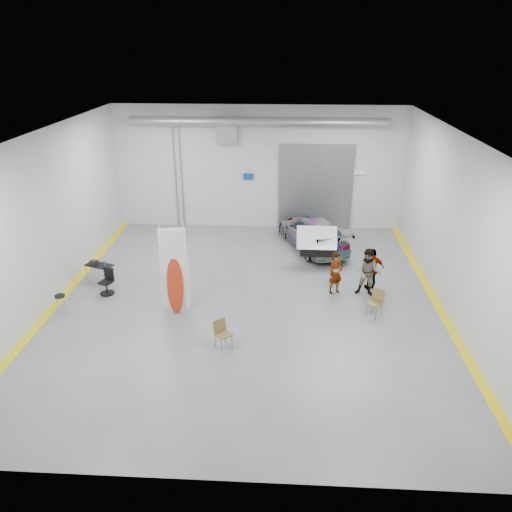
# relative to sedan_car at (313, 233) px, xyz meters

# --- Properties ---
(ground) EXTENTS (16.00, 16.00, 0.00)m
(ground) POSITION_rel_sedan_car_xyz_m (-2.61, -5.39, -0.70)
(ground) COLOR slate
(ground) RESTS_ON ground
(room_shell) EXTENTS (14.02, 16.18, 6.01)m
(room_shell) POSITION_rel_sedan_car_xyz_m (-2.37, -3.17, 3.38)
(room_shell) COLOR #B9BBBD
(room_shell) RESTS_ON ground
(sedan_car) EXTENTS (3.52, 5.20, 1.40)m
(sedan_car) POSITION_rel_sedan_car_xyz_m (0.00, 0.00, 0.00)
(sedan_car) COLOR silver
(sedan_car) RESTS_ON ground
(person_a) EXTENTS (0.70, 0.63, 1.62)m
(person_a) POSITION_rel_sedan_car_xyz_m (0.62, -4.46, 0.11)
(person_a) COLOR #8D5F4D
(person_a) RESTS_ON ground
(person_b) EXTENTS (1.05, 0.91, 1.84)m
(person_b) POSITION_rel_sedan_car_xyz_m (1.79, -4.59, 0.22)
(person_b) COLOR teal
(person_b) RESTS_ON ground
(person_c) EXTENTS (1.02, 0.61, 1.64)m
(person_c) POSITION_rel_sedan_car_xyz_m (2.02, -4.05, 0.12)
(person_c) COLOR brown
(person_c) RESTS_ON ground
(surfboard_display) EXTENTS (0.93, 0.33, 3.31)m
(surfboard_display) POSITION_rel_sedan_car_xyz_m (-5.04, -6.24, 0.64)
(surfboard_display) COLOR white
(surfboard_display) RESTS_ON ground
(folding_chair_near) EXTENTS (0.61, 0.68, 0.92)m
(folding_chair_near) POSITION_rel_sedan_car_xyz_m (-3.12, -8.33, -0.41)
(folding_chair_near) COLOR brown
(folding_chair_near) RESTS_ON ground
(folding_chair_far) EXTENTS (0.63, 0.70, 0.96)m
(folding_chair_far) POSITION_rel_sedan_car_xyz_m (1.81, -6.11, -0.40)
(folding_chair_far) COLOR brown
(folding_chair_far) RESTS_ON ground
(shop_stool) EXTENTS (0.37, 0.37, 0.72)m
(shop_stool) POSITION_rel_sedan_car_xyz_m (-8.96, -6.59, -0.34)
(shop_stool) COLOR black
(shop_stool) RESTS_ON ground
(work_table) EXTENTS (1.18, 0.88, 0.87)m
(work_table) POSITION_rel_sedan_car_xyz_m (-8.57, -3.92, -0.03)
(work_table) COLOR gray
(work_table) RESTS_ON ground
(office_chair) EXTENTS (0.56, 0.59, 0.99)m
(office_chair) POSITION_rel_sedan_car_xyz_m (-7.89, -5.00, -0.26)
(office_chair) COLOR black
(office_chair) RESTS_ON ground
(trunk_lid) EXTENTS (1.63, 0.99, 0.04)m
(trunk_lid) POSITION_rel_sedan_car_xyz_m (0.00, -2.16, 0.72)
(trunk_lid) COLOR silver
(trunk_lid) RESTS_ON sedan_car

